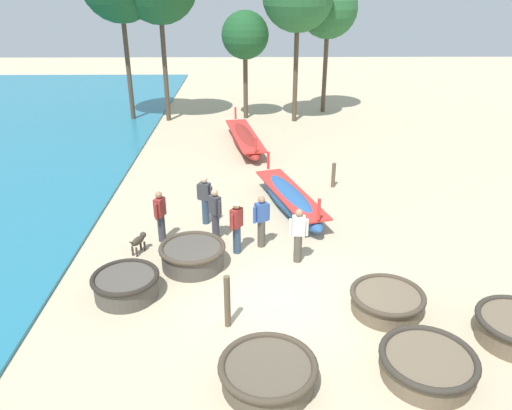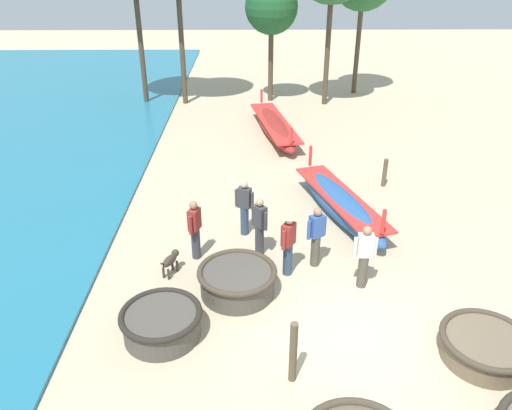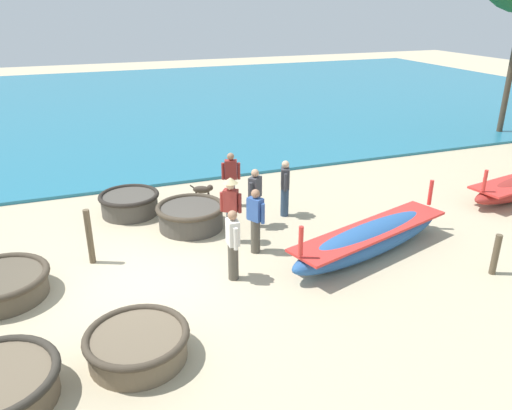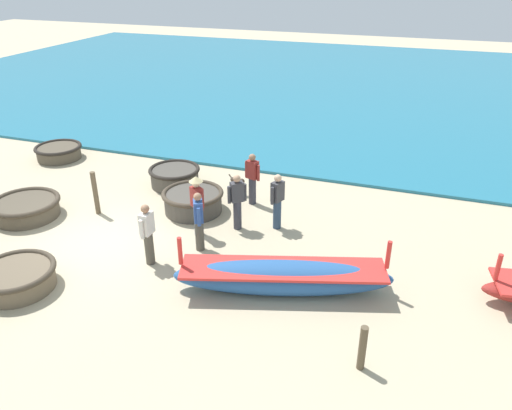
{
  "view_description": "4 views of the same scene",
  "coord_description": "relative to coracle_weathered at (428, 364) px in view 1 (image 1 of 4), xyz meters",
  "views": [
    {
      "loc": [
        -0.74,
        -10.03,
        7.08
      ],
      "look_at": [
        -0.57,
        2.9,
        1.16
      ],
      "focal_mm": 35.0,
      "sensor_mm": 36.0,
      "label": 1
    },
    {
      "loc": [
        -1.98,
        -7.51,
        6.96
      ],
      "look_at": [
        -1.84,
        4.02,
        0.9
      ],
      "focal_mm": 35.0,
      "sensor_mm": 36.0,
      "label": 2
    },
    {
      "loc": [
        9.32,
        -1.09,
        5.5
      ],
      "look_at": [
        -1.19,
        2.89,
        0.85
      ],
      "focal_mm": 35.0,
      "sensor_mm": 36.0,
      "label": 3
    },
    {
      "loc": [
        9.28,
        7.47,
        6.64
      ],
      "look_at": [
        -1.38,
        3.74,
        0.99
      ],
      "focal_mm": 35.0,
      "sensor_mm": 36.0,
      "label": 4
    }
  ],
  "objects": [
    {
      "name": "fisherman_with_hat",
      "position": [
        -2.12,
        4.36,
        0.54
      ],
      "size": [
        0.53,
        0.23,
        1.57
      ],
      "color": "#4C473D",
      "rests_on": "ground"
    },
    {
      "name": "tree_tall_back",
      "position": [
        0.82,
        21.06,
        5.24
      ],
      "size": [
        3.13,
        3.13,
        7.12
      ],
      "color": "#4C3D2D",
      "rests_on": "ground"
    },
    {
      "name": "fisherman_standing_left",
      "position": [
        -4.42,
        5.71,
        0.54
      ],
      "size": [
        0.39,
        0.42,
        1.57
      ],
      "color": "#383842",
      "rests_on": "ground"
    },
    {
      "name": "dog",
      "position": [
        -6.52,
        4.89,
        0.07
      ],
      "size": [
        0.41,
        0.63,
        0.55
      ],
      "color": "#3D3328",
      "rests_on": "ground"
    },
    {
      "name": "fisherman_by_coracle",
      "position": [
        -4.8,
        6.71,
        0.54
      ],
      "size": [
        0.5,
        0.33,
        1.57
      ],
      "color": "#2D425B",
      "rests_on": "ground"
    },
    {
      "name": "tree_leftmost",
      "position": [
        -3.62,
        19.67,
        4.03
      ],
      "size": [
        2.45,
        2.45,
        5.59
      ],
      "color": "#4C3D2D",
      "rests_on": "ground"
    },
    {
      "name": "coracle_weathered",
      "position": [
        0.0,
        0.0,
        0.0
      ],
      "size": [
        1.89,
        1.89,
        0.54
      ],
      "color": "brown",
      "rests_on": "ground"
    },
    {
      "name": "coracle_tilted",
      "position": [
        -6.41,
        2.78,
        0.03
      ],
      "size": [
        1.64,
        1.64,
        0.6
      ],
      "color": "#4C473F",
      "rests_on": "ground"
    },
    {
      "name": "mooring_post_mid_beach",
      "position": [
        -0.34,
        9.66,
        0.17
      ],
      "size": [
        0.14,
        0.14,
        0.93
      ],
      "primitive_type": "cylinder",
      "color": "brown",
      "rests_on": "ground"
    },
    {
      "name": "fisherman_hauling",
      "position": [
        -3.09,
        5.22,
        0.54
      ],
      "size": [
        0.48,
        0.36,
        1.57
      ],
      "color": "#4C473D",
      "rests_on": "ground"
    },
    {
      "name": "long_boat_green_hull",
      "position": [
        -2.08,
        7.68,
        0.08
      ],
      "size": [
        2.3,
        4.87,
        1.32
      ],
      "color": "#285693",
      "rests_on": "ground"
    },
    {
      "name": "long_boat_ochre_hull",
      "position": [
        -3.64,
        14.57,
        0.05
      ],
      "size": [
        1.98,
        5.8,
        1.2
      ],
      "color": "maroon",
      "rests_on": "ground"
    },
    {
      "name": "fisherman_standing_right",
      "position": [
        -5.99,
        5.58,
        0.54
      ],
      "size": [
        0.32,
        0.51,
        1.57
      ],
      "color": "#383842",
      "rests_on": "ground"
    },
    {
      "name": "mooring_post_inland",
      "position": [
        -3.91,
        1.61,
        0.35
      ],
      "size": [
        0.14,
        0.14,
        1.29
      ],
      "primitive_type": "cylinder",
      "color": "brown",
      "rests_on": "ground"
    },
    {
      "name": "coracle_front_left",
      "position": [
        -4.94,
        4.14,
        0.05
      ],
      "size": [
        1.78,
        1.78,
        0.64
      ],
      "color": "#4C473F",
      "rests_on": "ground"
    },
    {
      "name": "ground_plane",
      "position": [
        -2.66,
        2.64,
        -0.3
      ],
      "size": [
        80.0,
        80.0,
        0.0
      ],
      "primitive_type": "plane",
      "color": "#BCAD8C"
    },
    {
      "name": "fisherman_crouching",
      "position": [
        -3.78,
        4.85,
        0.66
      ],
      "size": [
        0.37,
        0.46,
        1.67
      ],
      "color": "#2D425B",
      "rests_on": "ground"
    },
    {
      "name": "coracle_beside_post",
      "position": [
        -3.08,
        -0.17,
        -0.01
      ],
      "size": [
        1.9,
        1.9,
        0.53
      ],
      "color": "brown",
      "rests_on": "ground"
    },
    {
      "name": "coracle_far_right",
      "position": [
        -0.25,
        2.09,
        -0.01
      ],
      "size": [
        1.73,
        1.73,
        0.52
      ],
      "color": "brown",
      "rests_on": "ground"
    }
  ]
}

